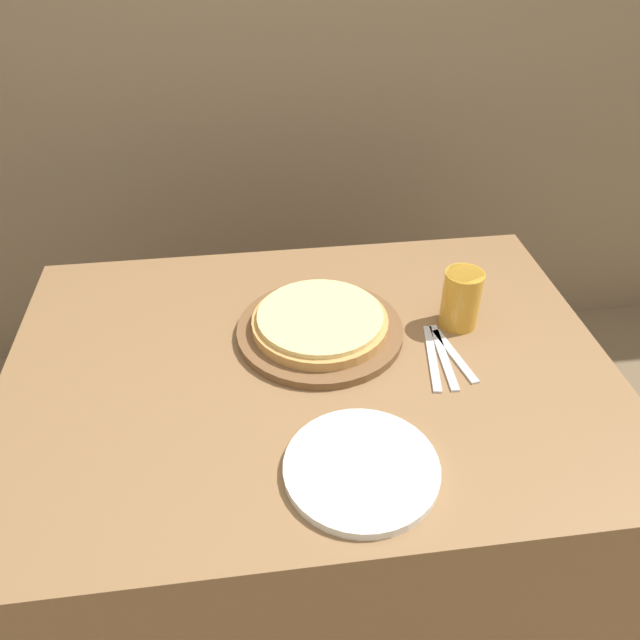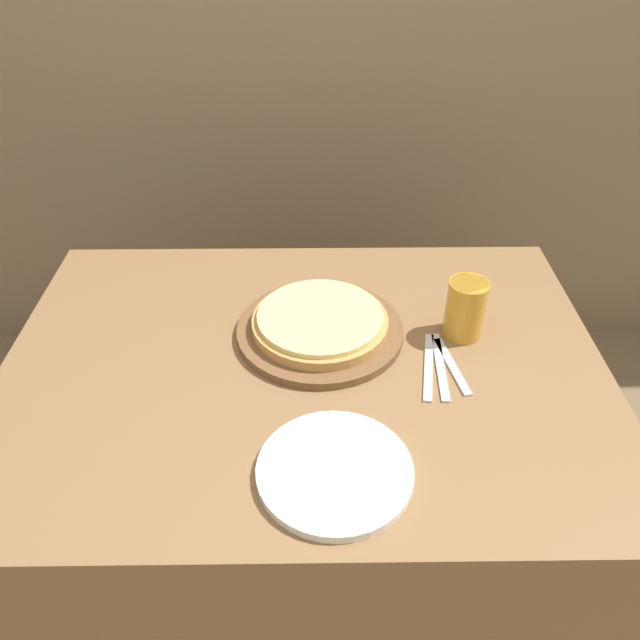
# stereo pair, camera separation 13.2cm
# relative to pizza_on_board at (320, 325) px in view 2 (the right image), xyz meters

# --- Properties ---
(ground_plane) EXTENTS (12.00, 12.00, 0.00)m
(ground_plane) POSITION_rel_pizza_on_board_xyz_m (-0.04, -0.09, -0.76)
(ground_plane) COLOR #756047
(dining_table) EXTENTS (1.30, 0.95, 0.74)m
(dining_table) POSITION_rel_pizza_on_board_xyz_m (-0.04, -0.09, -0.39)
(dining_table) COLOR olive
(dining_table) RESTS_ON ground_plane
(pizza_on_board) EXTENTS (0.38, 0.38, 0.06)m
(pizza_on_board) POSITION_rel_pizza_on_board_xyz_m (0.00, 0.00, 0.00)
(pizza_on_board) COLOR brown
(pizza_on_board) RESTS_ON dining_table
(beer_glass) EXTENTS (0.09, 0.09, 0.14)m
(beer_glass) POSITION_rel_pizza_on_board_xyz_m (0.32, -0.00, 0.05)
(beer_glass) COLOR gold
(beer_glass) RESTS_ON dining_table
(dinner_plate) EXTENTS (0.28, 0.28, 0.02)m
(dinner_plate) POSITION_rel_pizza_on_board_xyz_m (0.02, -0.40, -0.02)
(dinner_plate) COLOR white
(dinner_plate) RESTS_ON dining_table
(fork) EXTENTS (0.05, 0.22, 0.00)m
(fork) POSITION_rel_pizza_on_board_xyz_m (0.23, -0.12, -0.02)
(fork) COLOR silver
(fork) RESTS_ON dining_table
(dinner_knife) EXTENTS (0.03, 0.22, 0.00)m
(dinner_knife) POSITION_rel_pizza_on_board_xyz_m (0.25, -0.12, -0.02)
(dinner_knife) COLOR silver
(dinner_knife) RESTS_ON dining_table
(spoon) EXTENTS (0.05, 0.18, 0.00)m
(spoon) POSITION_rel_pizza_on_board_xyz_m (0.28, -0.12, -0.02)
(spoon) COLOR silver
(spoon) RESTS_ON dining_table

